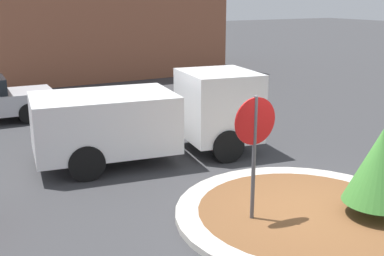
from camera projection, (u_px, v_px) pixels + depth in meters
The scene contains 6 objects.
ground_plane at pixel (302, 217), 8.86m from camera, with size 120.00×120.00×0.00m, color #38383A.
traffic_island at pixel (302, 214), 8.84m from camera, with size 4.68×4.68×0.12m.
stop_sign at pixel (255, 136), 8.14m from camera, with size 0.82×0.07×2.33m.
island_shrub at pixel (380, 166), 8.40m from camera, with size 1.22×1.22×1.62m.
utility_truck at pixel (151, 116), 11.78m from camera, with size 5.71×2.80×2.08m.
storefront_building at pixel (93, 9), 24.24m from camera, with size 12.11×6.07×6.57m.
Camera 1 is at (-5.74, -6.07, 3.93)m, focal length 45.00 mm.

